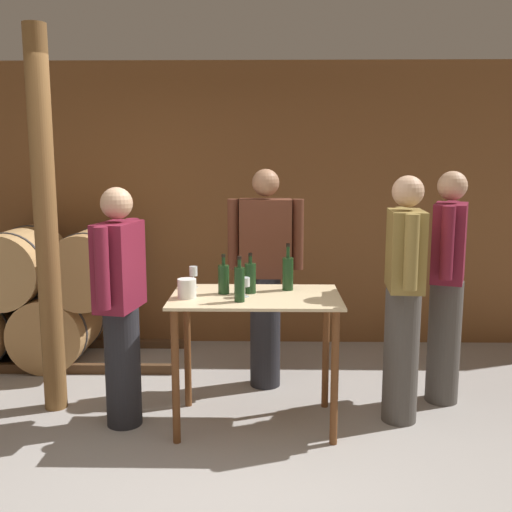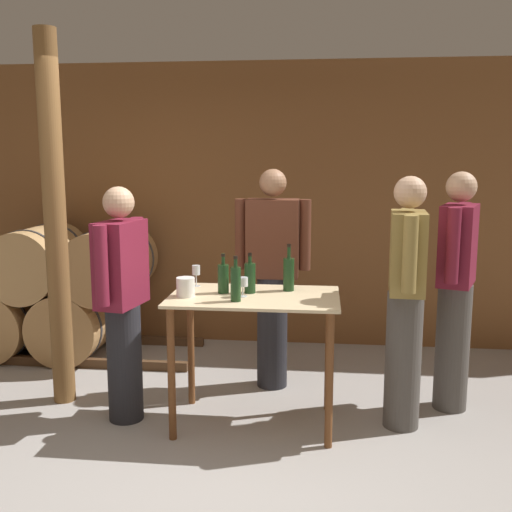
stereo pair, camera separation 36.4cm
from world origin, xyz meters
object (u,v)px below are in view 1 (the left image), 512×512
at_px(wine_bottle_far_left, 224,278).
at_px(ice_bucket, 187,288).
at_px(wine_bottle_right, 288,273).
at_px(person_visitor_near_door, 404,295).
at_px(wine_glass_near_left, 193,272).
at_px(person_host, 265,273).
at_px(wooden_post, 46,225).
at_px(wine_glass_near_center, 245,283).
at_px(person_visitor_with_scarf, 120,303).
at_px(wine_bottle_left, 239,283).
at_px(person_visitor_bearded, 447,282).
at_px(wine_bottle_center, 250,277).

bearing_deg(wine_bottle_far_left, ice_bucket, -151.37).
height_order(wine_bottle_right, person_visitor_near_door, person_visitor_near_door).
xyz_separation_m(wine_bottle_right, wine_glass_near_left, (-0.66, 0.07, -0.01)).
bearing_deg(wine_bottle_far_left, person_host, 67.18).
bearing_deg(wine_bottle_right, ice_bucket, -159.68).
bearing_deg(wine_bottle_far_left, wine_bottle_right, 15.39).
bearing_deg(wooden_post, wine_glass_near_center, -11.57).
xyz_separation_m(ice_bucket, person_visitor_with_scarf, (-0.46, 0.06, -0.11)).
height_order(wine_bottle_far_left, person_host, person_host).
relative_size(wine_bottle_far_left, wine_bottle_left, 0.92).
bearing_deg(wine_bottle_right, person_visitor_with_scarf, -170.40).
distance_m(wine_bottle_far_left, person_visitor_bearded, 1.65).
height_order(wine_bottle_far_left, wine_bottle_center, wine_bottle_center).
xyz_separation_m(wine_bottle_right, person_visitor_bearded, (1.18, 0.25, -0.12)).
height_order(wine_bottle_right, wine_glass_near_left, wine_bottle_right).
height_order(person_visitor_with_scarf, person_visitor_near_door, person_visitor_near_door).
height_order(wine_bottle_far_left, wine_glass_near_left, wine_bottle_far_left).
bearing_deg(person_visitor_with_scarf, ice_bucket, -7.15).
relative_size(wine_bottle_center, person_visitor_with_scarf, 0.17).
height_order(person_visitor_with_scarf, person_visitor_bearded, person_visitor_bearded).
relative_size(wine_bottle_far_left, wine_glass_near_center, 2.07).
xyz_separation_m(wine_bottle_left, person_visitor_near_door, (1.10, 0.25, -0.13)).
distance_m(wine_bottle_far_left, wine_glass_near_left, 0.30).
xyz_separation_m(wine_bottle_far_left, person_visitor_with_scarf, (-0.69, -0.07, -0.15)).
height_order(wine_bottle_far_left, person_visitor_bearded, person_visitor_bearded).
relative_size(wooden_post, person_visitor_with_scarf, 1.66).
xyz_separation_m(ice_bucket, person_visitor_bearded, (1.84, 0.50, -0.06)).
height_order(wooden_post, wine_bottle_far_left, wooden_post).
relative_size(person_host, person_visitor_with_scarf, 1.06).
height_order(wooden_post, wine_glass_near_left, wooden_post).
bearing_deg(wine_bottle_far_left, wine_glass_near_center, -33.62).
relative_size(wine_bottle_left, person_visitor_with_scarf, 0.18).
relative_size(wooden_post, wine_bottle_center, 9.81).
distance_m(wine_bottle_left, person_host, 0.90).
relative_size(wine_bottle_left, person_visitor_near_door, 0.17).
distance_m(wine_glass_near_left, person_host, 0.70).
xyz_separation_m(wine_bottle_left, wine_glass_near_center, (0.03, 0.13, -0.02)).
distance_m(wine_glass_near_left, person_visitor_bearded, 1.85).
xyz_separation_m(wine_bottle_left, wine_glass_near_left, (-0.34, 0.41, -0.01)).
relative_size(wooden_post, wine_glass_near_left, 17.83).
bearing_deg(wine_bottle_left, person_visitor_near_door, 12.57).
distance_m(ice_bucket, person_visitor_bearded, 1.91).
distance_m(wine_bottle_left, wine_bottle_right, 0.47).
height_order(wine_bottle_far_left, wine_bottle_left, wine_bottle_left).
xyz_separation_m(person_host, person_visitor_with_scarf, (-0.97, -0.73, -0.06)).
bearing_deg(person_visitor_near_door, person_visitor_bearded, 41.10).
height_order(wine_bottle_center, person_visitor_with_scarf, person_visitor_with_scarf).
relative_size(person_host, person_visitor_bearded, 1.00).
xyz_separation_m(wooden_post, person_visitor_with_scarf, (0.57, -0.26, -0.49)).
distance_m(wine_bottle_far_left, person_visitor_with_scarf, 0.71).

